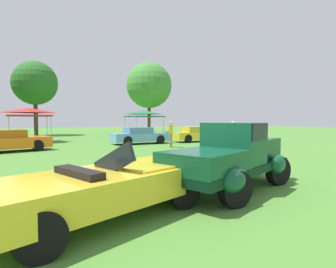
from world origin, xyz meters
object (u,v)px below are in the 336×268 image
Objects in this scene: neighbor_convertible at (107,185)px; spectator_near_truck at (233,134)px; canopy_tent_center_field at (29,112)px; canopy_tent_right_field at (144,113)px; show_car_yellow at (196,134)px; feature_pickup_truck at (232,156)px; spectator_between_cars at (171,133)px; show_car_skyblue at (140,136)px; show_car_orange at (9,141)px.

spectator_near_truck is at bearing 36.93° from neighbor_convertible.
canopy_tent_center_field is 1.01× the size of canopy_tent_right_field.
show_car_yellow is at bearing 80.27° from spectator_near_truck.
canopy_tent_center_field is 9.90m from canopy_tent_right_field.
feature_pickup_truck is 19.27m from canopy_tent_center_field.
spectator_between_cars is at bearing -144.82° from show_car_yellow.
canopy_tent_right_field is at bearing 94.86° from spectator_near_truck.
show_car_yellow is at bearing -73.19° from canopy_tent_right_field.
show_car_yellow is (11.48, 13.12, 0.02)m from neighbor_convertible.
show_car_skyblue is at bearing 173.73° from show_car_yellow.
neighbor_convertible is at bearing -131.18° from show_car_yellow.
show_car_skyblue is at bearing -38.19° from canopy_tent_center_field.
feature_pickup_truck reaches higher than spectator_near_truck.
neighbor_convertible is at bearing -82.68° from show_car_orange.
canopy_tent_right_field is at bearing 63.36° from neighbor_convertible.
canopy_tent_right_field is (-0.96, 11.25, 1.51)m from spectator_near_truck.
spectator_between_cars reaches higher than show_car_orange.
show_car_orange is 9.34m from spectator_between_cars.
show_car_orange is at bearing -177.89° from show_car_yellow.
spectator_between_cars is (4.09, 9.96, 0.05)m from feature_pickup_truck.
feature_pickup_truck is 1.45× the size of canopy_tent_right_field.
spectator_near_truck is at bearing -35.63° from spectator_between_cars.
canopy_tent_right_field reaches higher than neighbor_convertible.
show_car_orange is 13.17m from canopy_tent_right_field.
neighbor_convertible is 1.22× the size of show_car_yellow.
feature_pickup_truck is 3.34m from neighbor_convertible.
spectator_between_cars reaches higher than show_car_yellow.
spectator_between_cars is 9.36m from canopy_tent_right_field.
feature_pickup_truck is 13.31m from show_car_orange.
show_car_skyblue is 2.53× the size of spectator_between_cars.
feature_pickup_truck is 2.65× the size of spectator_between_cars.
show_car_skyblue is 2.53× the size of spectator_near_truck.
canopy_tent_right_field is (9.90, 0.06, -0.00)m from canopy_tent_center_field.
feature_pickup_truck is at bearing 4.91° from neighbor_convertible.
spectator_between_cars is (-4.08, -2.87, 0.32)m from show_car_yellow.
neighbor_convertible is 1.59× the size of canopy_tent_right_field.
canopy_tent_center_field is at bearing 100.75° from feature_pickup_truck.
show_car_skyblue is (3.43, 13.36, -0.27)m from feature_pickup_truck.
show_car_yellow is (4.73, -0.52, -0.00)m from show_car_skyblue.
spectator_between_cars is at bearing 67.70° from feature_pickup_truck.
spectator_near_truck is (7.28, 7.68, 0.05)m from feature_pickup_truck.
spectator_near_truck is at bearing -45.88° from canopy_tent_center_field.
show_car_skyblue is at bearing 6.83° from show_car_orange.
feature_pickup_truck is 13.79m from show_car_skyblue.
feature_pickup_truck is 1.05× the size of show_car_skyblue.
spectator_near_truck is 0.54× the size of canopy_tent_center_field.
show_car_orange is at bearing -149.72° from canopy_tent_right_field.
canopy_tent_right_field is (-1.84, 6.09, 1.82)m from show_car_yellow.
feature_pickup_truck is at bearing -108.46° from canopy_tent_right_field.
canopy_tent_right_field is at bearing 71.54° from feature_pickup_truck.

